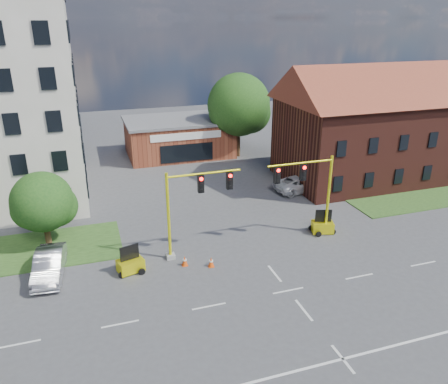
{
  "coord_description": "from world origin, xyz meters",
  "views": [
    {
      "loc": [
        -10.63,
        -19.99,
        15.36
      ],
      "look_at": [
        -0.83,
        10.0,
        2.74
      ],
      "focal_mm": 35.0,
      "sensor_mm": 36.0,
      "label": 1
    }
  ],
  "objects_px": {
    "pickup_white": "(302,184)",
    "signal_mast_east": "(309,188)",
    "trailer_west": "(130,264)",
    "signal_mast_west": "(192,203)",
    "trailer_east": "(322,226)"
  },
  "relations": [
    {
      "from": "signal_mast_east",
      "to": "pickup_white",
      "type": "bearing_deg",
      "value": 64.65
    },
    {
      "from": "trailer_west",
      "to": "trailer_east",
      "type": "xyz_separation_m",
      "value": [
        14.65,
        1.09,
        -0.0
      ]
    },
    {
      "from": "signal_mast_west",
      "to": "trailer_east",
      "type": "xyz_separation_m",
      "value": [
        10.21,
        0.19,
        -3.35
      ]
    },
    {
      "from": "signal_mast_west",
      "to": "signal_mast_east",
      "type": "height_order",
      "value": "same"
    },
    {
      "from": "pickup_white",
      "to": "signal_mast_west",
      "type": "bearing_deg",
      "value": 117.34
    },
    {
      "from": "signal_mast_west",
      "to": "trailer_east",
      "type": "distance_m",
      "value": 10.75
    },
    {
      "from": "trailer_west",
      "to": "pickup_white",
      "type": "distance_m",
      "value": 19.61
    },
    {
      "from": "signal_mast_east",
      "to": "pickup_white",
      "type": "relative_size",
      "value": 1.16
    },
    {
      "from": "pickup_white",
      "to": "signal_mast_east",
      "type": "bearing_deg",
      "value": 148.22
    },
    {
      "from": "signal_mast_west",
      "to": "trailer_east",
      "type": "relative_size",
      "value": 3.38
    },
    {
      "from": "signal_mast_west",
      "to": "pickup_white",
      "type": "xyz_separation_m",
      "value": [
        12.75,
        8.53,
        -3.18
      ]
    },
    {
      "from": "signal_mast_west",
      "to": "signal_mast_east",
      "type": "bearing_deg",
      "value": 0.0
    },
    {
      "from": "signal_mast_west",
      "to": "trailer_east",
      "type": "height_order",
      "value": "signal_mast_west"
    },
    {
      "from": "trailer_west",
      "to": "signal_mast_west",
      "type": "bearing_deg",
      "value": -4.57
    },
    {
      "from": "trailer_east",
      "to": "pickup_white",
      "type": "relative_size",
      "value": 0.34
    }
  ]
}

